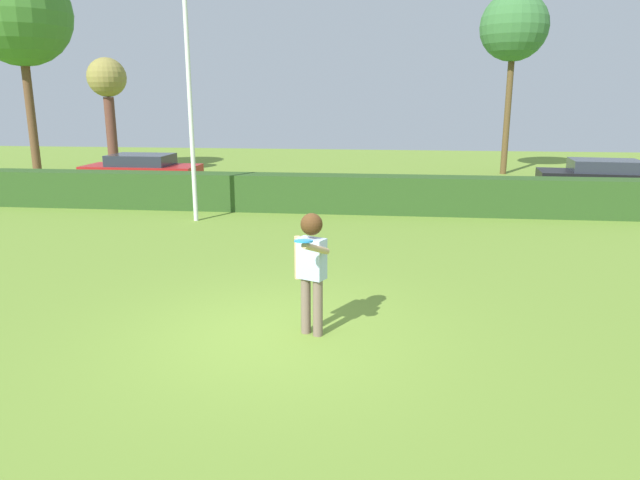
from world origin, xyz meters
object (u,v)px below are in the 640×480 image
(person, at_px, (311,260))
(parked_car_black, at_px, (604,176))
(parked_car_red, at_px, (142,170))
(birch_tree, at_px, (514,28))
(oak_tree, at_px, (19,15))
(willow_tree, at_px, (107,85))
(frisbee, at_px, (304,241))
(lamppost, at_px, (189,82))

(person, distance_m, parked_car_black, 15.36)
(person, height_order, parked_car_red, person)
(parked_car_black, bearing_deg, birch_tree, 111.24)
(birch_tree, bearing_deg, parked_car_red, -157.88)
(oak_tree, bearing_deg, willow_tree, 12.32)
(willow_tree, bearing_deg, oak_tree, -167.68)
(frisbee, height_order, lamppost, lamppost)
(parked_car_black, distance_m, oak_tree, 22.83)
(person, xyz_separation_m, willow_tree, (-10.56, 15.82, 2.67))
(parked_car_black, xyz_separation_m, birch_tree, (-2.24, 5.75, 5.41))
(person, height_order, frisbee, person)
(frisbee, bearing_deg, parked_car_black, 58.20)
(lamppost, height_order, parked_car_red, lamppost)
(parked_car_black, distance_m, birch_tree, 8.21)
(frisbee, bearing_deg, willow_tree, 122.74)
(person, xyz_separation_m, birch_tree, (6.09, 18.65, 4.99))
(parked_car_red, relative_size, parked_car_black, 0.97)
(lamppost, relative_size, willow_tree, 1.38)
(parked_car_black, bearing_deg, person, -122.85)
(person, distance_m, lamppost, 8.91)
(frisbee, bearing_deg, person, 87.72)
(parked_car_red, bearing_deg, lamppost, -54.69)
(oak_tree, bearing_deg, parked_car_black, -5.84)
(parked_car_red, bearing_deg, oak_tree, 158.07)
(lamppost, xyz_separation_m, parked_car_red, (-3.87, 5.47, -3.01))
(person, relative_size, frisbee, 7.31)
(lamppost, distance_m, birch_tree, 15.41)
(parked_car_red, xyz_separation_m, willow_tree, (-2.50, 2.92, 3.09))
(frisbee, relative_size, oak_tree, 0.03)
(parked_car_red, relative_size, willow_tree, 0.86)
(parked_car_red, height_order, oak_tree, oak_tree)
(lamppost, height_order, birch_tree, birch_tree)
(birch_tree, distance_m, willow_tree, 17.05)
(person, distance_m, parked_car_red, 15.21)
(lamppost, bearing_deg, oak_tree, 140.80)
(oak_tree, bearing_deg, parked_car_red, -21.93)
(lamppost, xyz_separation_m, birch_tree, (10.28, 11.22, 2.41))
(person, bearing_deg, parked_car_red, 122.01)
(lamppost, bearing_deg, frisbee, -62.50)
(oak_tree, xyz_separation_m, willow_tree, (3.09, 0.67, -2.70))
(lamppost, relative_size, parked_car_red, 1.60)
(oak_tree, distance_m, birch_tree, 20.05)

